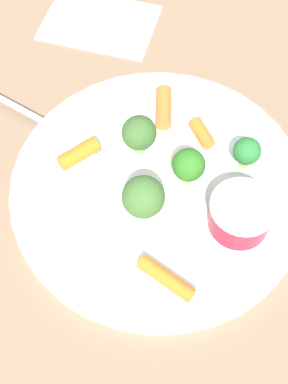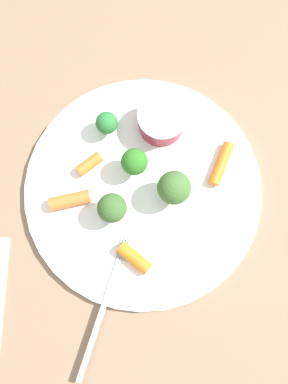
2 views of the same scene
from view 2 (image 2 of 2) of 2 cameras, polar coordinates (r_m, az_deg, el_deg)
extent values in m
plane|color=#896D53|center=(0.55, -0.13, 0.20)|extent=(2.40, 2.40, 0.00)
cylinder|color=white|center=(0.54, -0.14, 0.33)|extent=(0.31, 0.31, 0.01)
cylinder|color=maroon|center=(0.55, 2.46, 9.83)|extent=(0.06, 0.06, 0.03)
cylinder|color=silver|center=(0.53, 2.55, 10.57)|extent=(0.06, 0.06, 0.00)
cylinder|color=#8DBD57|center=(0.56, -5.03, 8.86)|extent=(0.01, 0.01, 0.01)
sphere|color=#2B7936|center=(0.54, -5.19, 9.54)|extent=(0.03, 0.03, 0.03)
cylinder|color=#8EC46F|center=(0.53, 4.01, -0.02)|extent=(0.01, 0.01, 0.02)
sphere|color=#416D32|center=(0.50, 4.20, 0.60)|extent=(0.04, 0.04, 0.04)
cylinder|color=#7EBA60|center=(0.53, -4.29, -2.64)|extent=(0.01, 0.01, 0.02)
sphere|color=#3C642D|center=(0.50, -4.47, -2.23)|extent=(0.04, 0.04, 0.04)
cylinder|color=#9AC268|center=(0.54, -1.62, 3.43)|extent=(0.01, 0.01, 0.02)
sphere|color=#2F7523|center=(0.51, -1.69, 4.10)|extent=(0.03, 0.03, 0.03)
cylinder|color=orange|center=(0.54, -7.60, 3.86)|extent=(0.02, 0.04, 0.02)
cylinder|color=orange|center=(0.52, -1.38, -9.17)|extent=(0.05, 0.04, 0.02)
cylinder|color=orange|center=(0.55, 10.67, 3.86)|extent=(0.05, 0.05, 0.01)
cylinder|color=orange|center=(0.53, -10.27, -1.15)|extent=(0.03, 0.05, 0.02)
cube|color=silver|center=(0.53, -6.18, -17.11)|extent=(0.12, 0.10, 0.00)
cube|color=silver|center=(0.53, -3.46, -7.66)|extent=(0.02, 0.02, 0.00)
cube|color=silver|center=(0.53, -3.11, -7.77)|extent=(0.02, 0.02, 0.00)
cube|color=silver|center=(0.53, -2.75, -7.89)|extent=(0.02, 0.02, 0.00)
cube|color=silver|center=(0.53, -2.40, -8.01)|extent=(0.02, 0.02, 0.00)
camera|label=1|loc=(0.34, 75.30, 28.97)|focal=50.75mm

